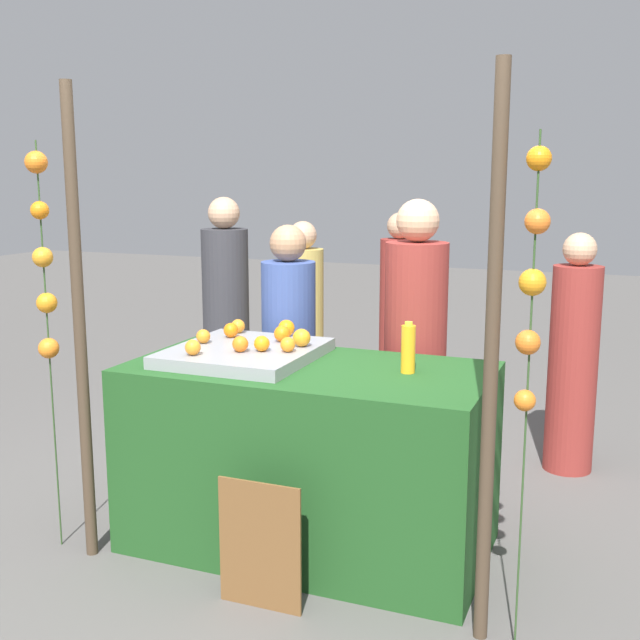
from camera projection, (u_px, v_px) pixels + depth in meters
ground_plane at (309, 543)px, 3.95m from camera, size 24.00×24.00×0.00m
stall_counter at (309, 457)px, 3.86m from camera, size 1.74×0.90×0.92m
orange_tray at (245, 353)px, 3.92m from camera, size 0.69×0.75×0.06m
orange_0 at (288, 345)px, 3.80m from camera, size 0.07×0.07×0.07m
orange_1 at (238, 326)px, 4.26m from camera, size 0.08×0.08×0.08m
orange_2 at (262, 344)px, 3.82m from camera, size 0.08×0.08×0.08m
orange_3 at (231, 330)px, 4.14m from camera, size 0.08×0.08×0.08m
orange_4 at (302, 338)px, 3.92m from camera, size 0.09×0.09×0.09m
orange_5 at (286, 328)px, 4.17m from camera, size 0.09×0.09×0.09m
orange_6 at (203, 336)px, 4.00m from camera, size 0.07×0.07×0.07m
orange_7 at (240, 344)px, 3.80m from camera, size 0.08×0.08×0.08m
orange_8 at (193, 347)px, 3.73m from camera, size 0.08×0.08×0.08m
orange_9 at (282, 334)px, 4.03m from camera, size 0.09×0.09×0.09m
juice_bottle at (408, 349)px, 3.63m from camera, size 0.07×0.07×0.24m
chalkboard_sign at (261, 546)px, 3.32m from camera, size 0.38×0.03×0.58m
vendor_left at (289, 368)px, 4.56m from camera, size 0.31×0.31×1.55m
vendor_right at (415, 366)px, 4.30m from camera, size 0.34×0.34×1.70m
crowd_person_0 at (573, 362)px, 4.83m from camera, size 0.30×0.30×1.49m
crowd_person_1 at (226, 321)px, 5.69m from camera, size 0.34×0.34×1.68m
crowd_person_2 at (399, 316)px, 6.24m from camera, size 0.31×0.31×1.54m
crowd_person_3 at (303, 329)px, 5.82m from camera, size 0.30×0.30×1.50m
canopy_post_left at (80, 329)px, 3.64m from camera, size 0.06×0.06×2.24m
canopy_post_right at (491, 366)px, 2.95m from camera, size 0.06×0.06×2.24m
garland_strand_left at (43, 260)px, 3.67m from camera, size 0.10×0.11×1.99m
garland_strand_right at (532, 281)px, 2.81m from camera, size 0.10×0.11×1.99m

